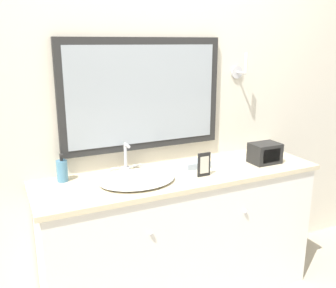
{
  "coord_description": "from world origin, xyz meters",
  "views": [
    {
      "loc": [
        -1.03,
        -1.69,
        1.69
      ],
      "look_at": [
        -0.09,
        0.28,
        1.09
      ],
      "focal_mm": 40.0,
      "sensor_mm": 36.0,
      "label": 1
    }
  ],
  "objects_px": {
    "picture_frame": "(204,165)",
    "appliance_box": "(265,153)",
    "soap_bottle": "(62,170)",
    "sink_basin": "(137,178)"
  },
  "relations": [
    {
      "from": "soap_bottle",
      "to": "picture_frame",
      "type": "relative_size",
      "value": 1.14
    },
    {
      "from": "soap_bottle",
      "to": "picture_frame",
      "type": "distance_m",
      "value": 0.85
    },
    {
      "from": "sink_basin",
      "to": "appliance_box",
      "type": "height_order",
      "value": "sink_basin"
    },
    {
      "from": "sink_basin",
      "to": "soap_bottle",
      "type": "bearing_deg",
      "value": 154.13
    },
    {
      "from": "soap_bottle",
      "to": "picture_frame",
      "type": "height_order",
      "value": "soap_bottle"
    },
    {
      "from": "soap_bottle",
      "to": "appliance_box",
      "type": "bearing_deg",
      "value": -9.98
    },
    {
      "from": "picture_frame",
      "to": "appliance_box",
      "type": "bearing_deg",
      "value": 5.81
    },
    {
      "from": "soap_bottle",
      "to": "appliance_box",
      "type": "distance_m",
      "value": 1.33
    },
    {
      "from": "appliance_box",
      "to": "soap_bottle",
      "type": "bearing_deg",
      "value": 170.02
    },
    {
      "from": "soap_bottle",
      "to": "appliance_box",
      "type": "height_order",
      "value": "soap_bottle"
    }
  ]
}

